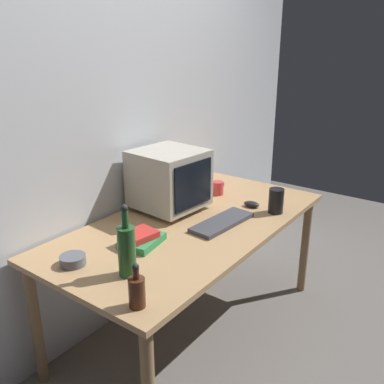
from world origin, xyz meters
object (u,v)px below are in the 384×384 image
at_px(computer_mouse, 252,204).
at_px(mug, 218,188).
at_px(crt_monitor, 169,179).
at_px(bottle_tall, 127,249).
at_px(book_stack, 141,239).
at_px(cd_spindle, 73,260).
at_px(metal_canister, 276,201).
at_px(keyboard, 222,222).
at_px(bottle_short, 137,291).

distance_m(computer_mouse, mug, 0.31).
height_order(crt_monitor, bottle_tall, crt_monitor).
xyz_separation_m(crt_monitor, computer_mouse, (0.33, -0.39, -0.17)).
distance_m(book_stack, cd_spindle, 0.35).
distance_m(crt_monitor, metal_canister, 0.65).
xyz_separation_m(keyboard, computer_mouse, (0.33, -0.01, 0.01)).
bearing_deg(crt_monitor, metal_canister, -58.45).
bearing_deg(mug, bottle_tall, -167.46).
relative_size(computer_mouse, mug, 0.83).
height_order(crt_monitor, bottle_short, crt_monitor).
xyz_separation_m(computer_mouse, mug, (0.07, 0.30, 0.03)).
height_order(computer_mouse, bottle_short, bottle_short).
xyz_separation_m(keyboard, cd_spindle, (-0.79, 0.31, 0.01)).
bearing_deg(book_stack, keyboard, -23.58).
bearing_deg(bottle_short, cd_spindle, 82.63).
height_order(bottle_short, mug, bottle_short).
bearing_deg(keyboard, bottle_short, -165.24).
height_order(bottle_short, book_stack, bottle_short).
bearing_deg(cd_spindle, crt_monitor, 5.06).
relative_size(computer_mouse, metal_canister, 0.67).
height_order(crt_monitor, computer_mouse, crt_monitor).
xyz_separation_m(keyboard, bottle_short, (-0.85, -0.15, 0.06)).
bearing_deg(computer_mouse, book_stack, 160.68).
distance_m(crt_monitor, mug, 0.44).
bearing_deg(keyboard, crt_monitor, 94.56).
relative_size(bottle_tall, book_stack, 1.36).
bearing_deg(bottle_short, crt_monitor, 32.10).
height_order(crt_monitor, mug, crt_monitor).
relative_size(bottle_short, mug, 1.57).
bearing_deg(computer_mouse, bottle_short, -177.73).
bearing_deg(book_stack, computer_mouse, -14.58).
height_order(computer_mouse, mug, mug).
relative_size(crt_monitor, metal_canister, 2.76).
distance_m(mug, cd_spindle, 1.19).
distance_m(keyboard, mug, 0.50).
distance_m(computer_mouse, bottle_short, 1.19).
height_order(keyboard, book_stack, book_stack).
bearing_deg(mug, computer_mouse, -103.16).
xyz_separation_m(crt_monitor, cd_spindle, (-0.79, -0.07, -0.17)).
distance_m(bottle_short, book_stack, 0.53).
height_order(book_stack, metal_canister, metal_canister).
bearing_deg(cd_spindle, mug, -1.05).
distance_m(bottle_tall, metal_canister, 1.06).
relative_size(bottle_tall, cd_spindle, 2.78).
bearing_deg(mug, metal_canister, -97.94).
bearing_deg(book_stack, cd_spindle, 161.25).
xyz_separation_m(crt_monitor, bottle_tall, (-0.70, -0.34, -0.07)).
height_order(bottle_tall, mug, bottle_tall).
distance_m(bottle_short, mug, 1.33).
distance_m(bottle_short, metal_canister, 1.19).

